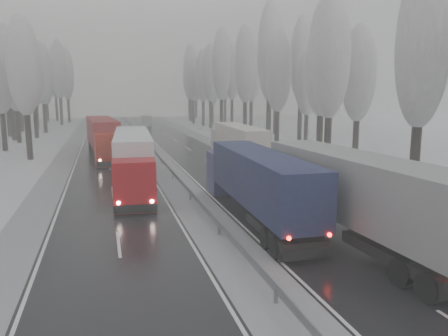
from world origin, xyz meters
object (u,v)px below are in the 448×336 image
box_truck_distant (146,121)px  truck_red_red (103,135)px  truck_grey_tarp (346,189)px  truck_cream_box (237,141)px  truck_blue_box (255,179)px  truck_red_white (133,157)px

box_truck_distant → truck_red_red: (-9.27, -46.44, 1.30)m
truck_grey_tarp → truck_cream_box: (2.07, 25.55, -0.27)m
truck_cream_box → box_truck_distant: truck_cream_box is taller
truck_blue_box → truck_cream_box: (5.31, 20.70, -0.05)m
truck_blue_box → truck_cream_box: size_ratio=1.02×
truck_cream_box → truck_red_white: (-11.79, -10.35, 0.18)m
truck_red_red → truck_red_white: bearing=-87.5°
truck_blue_box → truck_red_white: truck_red_white is taller
truck_red_white → truck_red_red: bearing=100.3°
truck_cream_box → truck_red_white: 15.69m
truck_red_white → truck_grey_tarp: bearing=-54.2°
truck_grey_tarp → truck_red_red: (-11.95, 33.17, -0.02)m
truck_blue_box → truck_cream_box: bearing=76.9°
truck_cream_box → box_truck_distant: 54.28m
truck_grey_tarp → truck_red_white: 18.04m
truck_cream_box → truck_red_red: (-14.02, 7.63, 0.26)m
truck_red_red → truck_grey_tarp: bearing=-74.7°
truck_red_white → truck_blue_box: bearing=-54.8°
truck_red_red → truck_cream_box: bearing=-33.1°
truck_blue_box → box_truck_distant: (0.56, 74.77, -1.09)m
truck_grey_tarp → truck_cream_box: truck_grey_tarp is taller
truck_cream_box → truck_red_red: 15.96m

